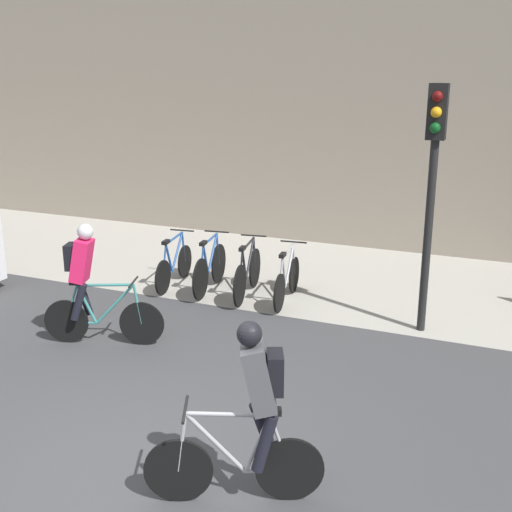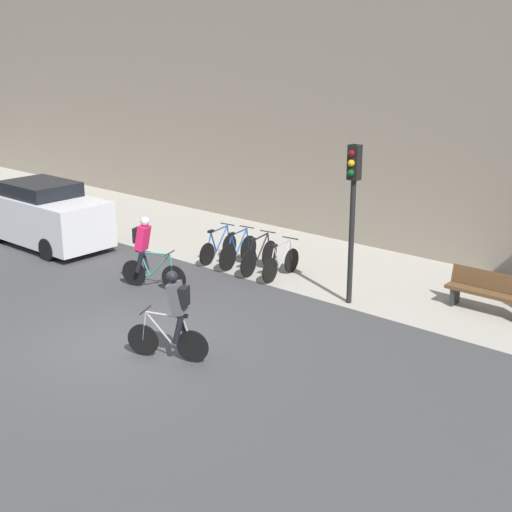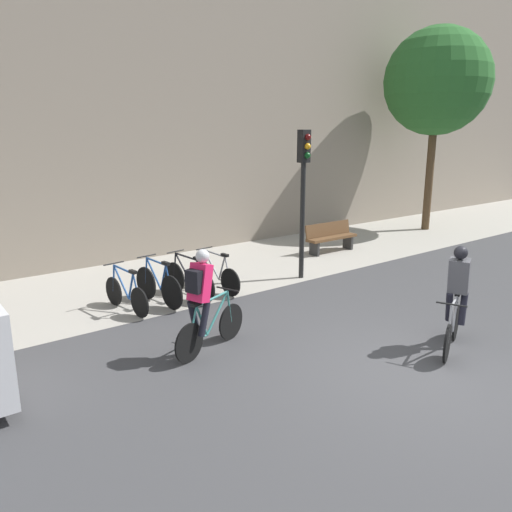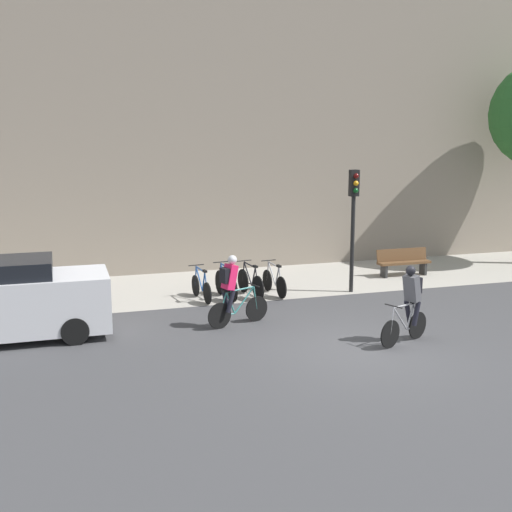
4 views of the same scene
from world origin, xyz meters
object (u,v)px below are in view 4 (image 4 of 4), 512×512
object	(u,v)px
cyclist_grey	(410,301)
parked_bike_2	(250,282)
parked_bike_3	(274,281)
bench	(403,262)
parked_bike_1	(226,284)
parked_bike_0	(201,287)
traffic_light_pole	(353,208)
cyclist_pink	(232,288)
parked_car	(11,301)

from	to	relation	value
cyclist_grey	parked_bike_2	size ratio (longest dim) A/B	1.03
parked_bike_3	bench	xyz separation A→B (m)	(4.88, 1.16, 0.09)
parked_bike_1	bench	bearing A→B (deg)	10.33
parked_bike_0	traffic_light_pole	bearing A→B (deg)	-4.82
bench	cyclist_pink	bearing A→B (deg)	-150.82
traffic_light_pole	parked_car	world-z (taller)	traffic_light_pole
parked_bike_2	parked_car	xyz separation A→B (m)	(-6.30, -2.17, 0.49)
traffic_light_pole	parked_car	xyz separation A→B (m)	(-9.31, -1.79, -1.60)
cyclist_grey	parked_bike_1	world-z (taller)	cyclist_grey
parked_bike_2	cyclist_pink	bearing A→B (deg)	-115.23
parked_bike_2	parked_car	world-z (taller)	parked_car
parked_bike_0	cyclist_pink	bearing A→B (deg)	-86.11
cyclist_grey	parked_car	distance (m)	8.99
bench	parked_car	size ratio (longest dim) A/B	0.42
parked_bike_1	parked_bike_2	size ratio (longest dim) A/B	0.97
parked_bike_2	traffic_light_pole	distance (m)	3.68
cyclist_pink	cyclist_grey	bearing A→B (deg)	-33.50
cyclist_pink	parked_car	distance (m)	5.07
parked_bike_2	traffic_light_pole	bearing A→B (deg)	-7.14
cyclist_pink	parked_bike_1	size ratio (longest dim) A/B	1.06
parked_bike_2	parked_car	bearing A→B (deg)	-161.04
cyclist_grey	parked_bike_3	world-z (taller)	cyclist_grey
bench	parked_bike_2	bearing A→B (deg)	-168.36
bench	cyclist_grey	bearing A→B (deg)	-118.78
parked_bike_3	bench	bearing A→B (deg)	13.31
cyclist_grey	parked_bike_2	xyz separation A→B (m)	(-2.23, 4.99, -0.54)
cyclist_grey	traffic_light_pole	distance (m)	4.93
parked_bike_3	parked_car	size ratio (longest dim) A/B	0.38
parked_bike_0	cyclist_grey	bearing A→B (deg)	-53.64
cyclist_grey	traffic_light_pole	xyz separation A→B (m)	(0.78, 4.62, 1.55)
cyclist_pink	cyclist_grey	size ratio (longest dim) A/B	1.00
cyclist_grey	bench	size ratio (longest dim) A/B	0.97
parked_bike_1	parked_bike_0	bearing A→B (deg)	-179.82
cyclist_pink	parked_car	bearing A→B (deg)	174.16
parked_bike_0	traffic_light_pole	world-z (taller)	traffic_light_pole
bench	parked_car	xyz separation A→B (m)	(-11.91, -3.32, 0.42)
parked_bike_1	parked_bike_3	world-z (taller)	parked_bike_1
parked_bike_1	parked_bike_2	distance (m)	0.72
parked_bike_0	parked_bike_2	size ratio (longest dim) A/B	0.94
cyclist_pink	parked_car	size ratio (longest dim) A/B	0.41
cyclist_pink	parked_bike_0	distance (m)	2.75
parked_bike_1	traffic_light_pole	distance (m)	4.29
parked_bike_2	parked_bike_1	bearing A→B (deg)	179.93
parked_bike_2	traffic_light_pole	world-z (taller)	traffic_light_pole
cyclist_pink	parked_bike_0	xyz separation A→B (m)	(-0.18, 2.68, -0.56)
parked_bike_1	parked_car	distance (m)	6.01
parked_bike_0	parked_bike_3	xyz separation A→B (m)	(2.17, 0.00, 0.01)
parked_bike_1	parked_bike_2	world-z (taller)	parked_bike_1
parked_bike_1	parked_car	world-z (taller)	parked_car
parked_bike_1	parked_bike_3	xyz separation A→B (m)	(1.45, -0.00, -0.03)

